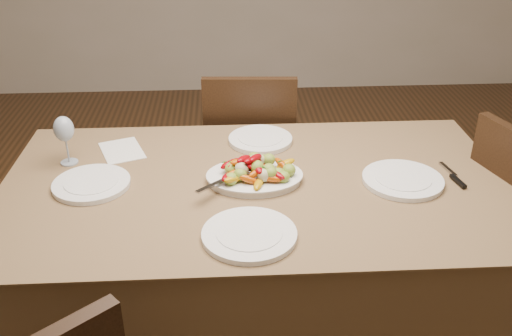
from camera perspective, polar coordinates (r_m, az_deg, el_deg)
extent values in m
plane|color=#392311|center=(2.54, 3.39, -16.34)|extent=(6.00, 6.00, 0.00)
cube|color=brown|center=(2.27, 0.00, -9.84)|extent=(1.84, 1.04, 0.76)
ellipsoid|color=white|center=(2.06, -0.15, -1.04)|extent=(0.34, 0.25, 0.02)
cylinder|color=white|center=(2.12, -16.12, -1.55)|extent=(0.27, 0.27, 0.02)
cylinder|color=white|center=(2.13, 14.45, -1.18)|extent=(0.29, 0.29, 0.02)
cylinder|color=white|center=(2.36, 0.44, 2.85)|extent=(0.26, 0.26, 0.02)
cylinder|color=white|center=(1.77, -0.68, -6.70)|extent=(0.30, 0.30, 0.02)
cube|color=silver|center=(2.35, -13.26, 1.72)|extent=(0.21, 0.25, 0.00)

